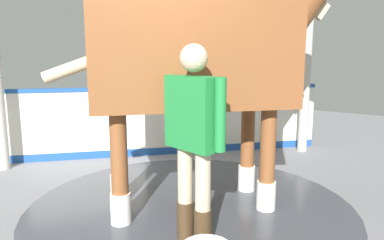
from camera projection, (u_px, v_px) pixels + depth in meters
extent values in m
cube|color=gray|center=(157.00, 201.00, 4.05)|extent=(16.00, 16.00, 0.02)
cylinder|color=#42444C|center=(191.00, 204.00, 3.93)|extent=(3.49, 3.49, 0.00)
cube|color=silver|center=(163.00, 123.00, 5.88)|extent=(3.65, 4.03, 1.06)
cube|color=#1E4C99|center=(163.00, 88.00, 5.78)|extent=(3.67, 4.05, 0.06)
cube|color=#1E4C99|center=(164.00, 150.00, 5.96)|extent=(3.65, 4.04, 0.12)
cylinder|color=#B7B2A8|center=(306.00, 68.00, 5.94)|extent=(0.16, 0.16, 2.83)
cube|color=brown|center=(191.00, 55.00, 3.65)|extent=(2.09, 2.16, 1.03)
cylinder|color=brown|center=(247.00, 146.00, 4.27)|extent=(0.16, 0.16, 1.10)
cylinder|color=silver|center=(247.00, 178.00, 4.34)|extent=(0.20, 0.20, 0.31)
cylinder|color=brown|center=(267.00, 159.00, 3.72)|extent=(0.16, 0.16, 1.10)
cylinder|color=silver|center=(266.00, 195.00, 3.79)|extent=(0.20, 0.20, 0.31)
cylinder|color=brown|center=(118.00, 153.00, 3.95)|extent=(0.16, 0.16, 1.10)
cylinder|color=silver|center=(120.00, 187.00, 4.02)|extent=(0.20, 0.20, 0.31)
cylinder|color=brown|center=(119.00, 169.00, 3.41)|extent=(0.16, 0.16, 1.10)
cylinder|color=silver|center=(121.00, 208.00, 3.47)|extent=(0.20, 0.20, 0.31)
cylinder|color=brown|center=(297.00, 5.00, 3.81)|extent=(0.95, 0.98, 1.00)
cylinder|color=#C6B793|center=(79.00, 65.00, 3.44)|extent=(0.56, 0.60, 0.35)
cylinder|color=#47331E|center=(203.00, 228.00, 3.03)|extent=(0.15, 0.15, 0.34)
cylinder|color=#C6B793|center=(203.00, 180.00, 2.96)|extent=(0.13, 0.13, 0.51)
cylinder|color=#47331E|center=(185.00, 220.00, 3.19)|extent=(0.15, 0.15, 0.34)
cylinder|color=#C6B793|center=(185.00, 174.00, 3.12)|extent=(0.13, 0.13, 0.51)
cube|color=#1E7F38|center=(194.00, 113.00, 2.94)|extent=(0.53, 0.32, 0.60)
cylinder|color=#1E7F38|center=(220.00, 115.00, 2.73)|extent=(0.09, 0.09, 0.57)
cylinder|color=#1E7F38|center=(171.00, 107.00, 3.16)|extent=(0.09, 0.09, 0.57)
sphere|color=beige|center=(194.00, 58.00, 2.87)|extent=(0.23, 0.23, 0.23)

